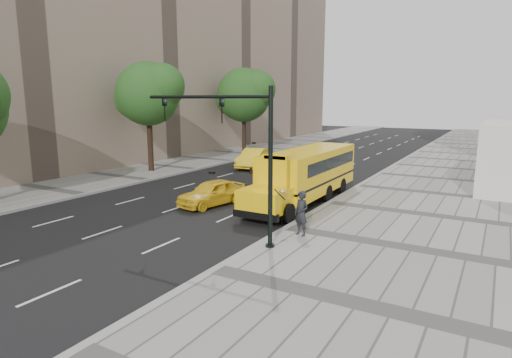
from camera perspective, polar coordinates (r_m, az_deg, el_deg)
The scene contains 12 objects.
ground at distance 27.28m, azimuth -2.16°, elevation -1.91°, with size 140.00×140.00×0.00m, color black.
sidewalk_museum at distance 23.37m, azimuth 23.70°, elevation -4.76°, with size 12.00×140.00×0.15m, color gray.
sidewalk_far at distance 34.30m, azimuth -17.92°, elevation 0.30°, with size 6.00×140.00×0.15m, color gray.
curb_museum at distance 24.67m, azimuth 9.74°, elevation -3.22°, with size 0.30×140.00×0.15m, color gray.
curb_far at distance 32.16m, azimuth -14.32°, elevation -0.18°, with size 0.30×140.00×0.15m, color gray.
tree_b at distance 35.52m, azimuth -14.11°, elevation 11.03°, with size 5.67×5.04×8.85m.
tree_c at distance 47.05m, azimuth -1.52°, elevation 11.19°, with size 6.52×5.79×9.24m.
school_bus at distance 25.15m, azimuth 6.90°, elevation 1.05°, with size 2.96×11.56×3.19m.
taxi_near at distance 24.20m, azimuth -5.86°, elevation -1.82°, with size 1.71×4.25×1.45m, color yellow.
taxi_far at distance 37.36m, azimuth -0.29°, elevation 2.80°, with size 1.77×5.07×1.67m, color yellow.
pedestrian at distance 18.36m, azimuth 6.07°, elevation -4.57°, with size 0.71×0.46×1.94m, color black.
traffic_signal at distance 16.98m, azimuth -2.25°, elevation 4.46°, with size 6.18×0.36×6.40m.
Camera 1 is at (14.21, -22.53, 5.90)m, focal length 30.00 mm.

